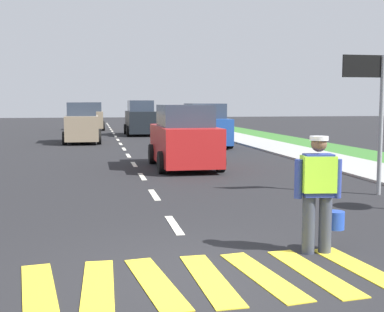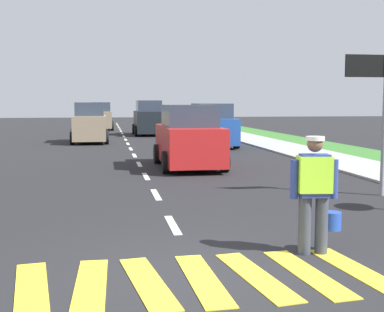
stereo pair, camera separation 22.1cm
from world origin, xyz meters
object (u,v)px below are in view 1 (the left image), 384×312
at_px(lane_direction_sign, 372,91).
at_px(car_outgoing_far, 140,119).
at_px(car_parked_far, 204,127).
at_px(car_oncoming_second, 82,124).
at_px(road_worker, 319,188).
at_px(car_oncoming_third, 92,117).
at_px(car_outgoing_ahead, 184,139).

relative_size(lane_direction_sign, car_outgoing_far, 0.76).
relative_size(car_parked_far, car_oncoming_second, 1.10).
relative_size(road_worker, car_oncoming_third, 0.42).
relative_size(car_oncoming_second, car_outgoing_far, 0.92).
xyz_separation_m(car_parked_far, car_outgoing_far, (-2.26, 9.38, 0.08)).
relative_size(car_outgoing_ahead, car_oncoming_second, 1.07).
height_order(car_outgoing_ahead, car_oncoming_third, car_oncoming_third).
distance_m(road_worker, car_parked_far, 17.83).
relative_size(car_outgoing_ahead, car_oncoming_third, 1.06).
bearing_deg(car_outgoing_ahead, car_oncoming_third, 97.06).
distance_m(car_outgoing_ahead, car_oncoming_third, 24.50).
height_order(car_oncoming_third, car_outgoing_far, car_outgoing_far).
relative_size(car_outgoing_ahead, car_outgoing_far, 0.98).
xyz_separation_m(car_outgoing_ahead, car_oncoming_second, (-3.50, 11.32, 0.03)).
bearing_deg(car_outgoing_far, road_worker, -89.81).
height_order(lane_direction_sign, car_outgoing_ahead, lane_direction_sign).
bearing_deg(lane_direction_sign, car_oncoming_third, 101.91).
xyz_separation_m(lane_direction_sign, car_oncoming_third, (-6.34, 30.09, -1.41)).
relative_size(car_outgoing_ahead, car_parked_far, 0.98).
distance_m(lane_direction_sign, car_parked_far, 13.71).
distance_m(car_oncoming_second, car_oncoming_third, 13.01).
bearing_deg(car_oncoming_second, car_parked_far, -30.74).
distance_m(car_parked_far, car_outgoing_far, 9.64).
bearing_deg(car_outgoing_far, car_oncoming_third, 113.70).
bearing_deg(car_oncoming_second, car_outgoing_ahead, -72.80).
distance_m(road_worker, car_outgoing_far, 27.08).
bearing_deg(car_outgoing_ahead, car_oncoming_second, 107.20).
xyz_separation_m(car_outgoing_ahead, car_parked_far, (2.37, 7.83, 0.01)).
bearing_deg(road_worker, car_parked_far, 83.02).
distance_m(car_oncoming_second, car_outgoing_far, 6.91).
bearing_deg(car_oncoming_second, car_oncoming_third, 87.83).
distance_m(lane_direction_sign, car_outgoing_far, 23.24).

